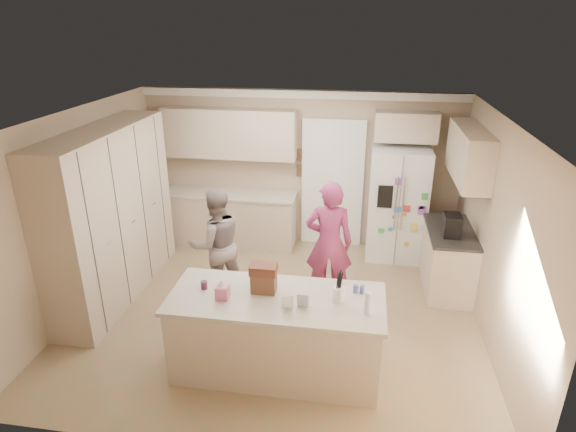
% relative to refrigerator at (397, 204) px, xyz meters
% --- Properties ---
extents(floor, '(5.20, 4.60, 0.02)m').
position_rel_refrigerator_xyz_m(floor, '(-1.61, -1.93, -0.91)').
color(floor, '#917654').
rests_on(floor, ground).
extents(ceiling, '(5.20, 4.60, 0.02)m').
position_rel_refrigerator_xyz_m(ceiling, '(-1.61, -1.93, 1.71)').
color(ceiling, white).
rests_on(ceiling, wall_back).
extents(wall_back, '(5.20, 0.02, 2.60)m').
position_rel_refrigerator_xyz_m(wall_back, '(-1.61, 0.38, 0.40)').
color(wall_back, tan).
rests_on(wall_back, ground).
extents(wall_front, '(5.20, 0.02, 2.60)m').
position_rel_refrigerator_xyz_m(wall_front, '(-1.61, -4.24, 0.40)').
color(wall_front, tan).
rests_on(wall_front, ground).
extents(wall_left, '(0.02, 4.60, 2.60)m').
position_rel_refrigerator_xyz_m(wall_left, '(-4.22, -1.93, 0.40)').
color(wall_left, tan).
rests_on(wall_left, ground).
extents(wall_right, '(0.02, 4.60, 2.60)m').
position_rel_refrigerator_xyz_m(wall_right, '(1.00, -1.93, 0.40)').
color(wall_right, tan).
rests_on(wall_right, ground).
extents(crown_back, '(5.20, 0.08, 0.12)m').
position_rel_refrigerator_xyz_m(crown_back, '(-1.61, 0.33, 1.63)').
color(crown_back, white).
rests_on(crown_back, wall_back).
extents(pantry_bank, '(0.60, 2.60, 2.35)m').
position_rel_refrigerator_xyz_m(pantry_bank, '(-3.91, -1.73, 0.28)').
color(pantry_bank, '#C5B098').
rests_on(pantry_bank, floor).
extents(back_base_cab, '(2.20, 0.60, 0.88)m').
position_rel_refrigerator_xyz_m(back_base_cab, '(-2.76, 0.07, -0.46)').
color(back_base_cab, '#C5B098').
rests_on(back_base_cab, floor).
extents(back_countertop, '(2.24, 0.63, 0.04)m').
position_rel_refrigerator_xyz_m(back_countertop, '(-2.76, 0.06, 0.00)').
color(back_countertop, beige).
rests_on(back_countertop, back_base_cab).
extents(back_upper_cab, '(2.20, 0.35, 0.80)m').
position_rel_refrigerator_xyz_m(back_upper_cab, '(-2.76, 0.19, 1.00)').
color(back_upper_cab, '#C5B098').
rests_on(back_upper_cab, wall_back).
extents(doorway_opening, '(0.90, 0.06, 2.10)m').
position_rel_refrigerator_xyz_m(doorway_opening, '(-1.06, 0.35, 0.15)').
color(doorway_opening, black).
rests_on(doorway_opening, floor).
extents(doorway_casing, '(1.02, 0.03, 2.22)m').
position_rel_refrigerator_xyz_m(doorway_casing, '(-1.06, 0.31, 0.15)').
color(doorway_casing, white).
rests_on(doorway_casing, floor).
extents(wall_frame_upper, '(0.15, 0.02, 0.20)m').
position_rel_refrigerator_xyz_m(wall_frame_upper, '(-1.59, 0.34, 0.65)').
color(wall_frame_upper, brown).
rests_on(wall_frame_upper, wall_back).
extents(wall_frame_lower, '(0.15, 0.02, 0.20)m').
position_rel_refrigerator_xyz_m(wall_frame_lower, '(-1.59, 0.34, 0.38)').
color(wall_frame_lower, brown).
rests_on(wall_frame_lower, wall_back).
extents(refrigerator, '(0.91, 0.71, 1.80)m').
position_rel_refrigerator_xyz_m(refrigerator, '(0.00, 0.00, 0.00)').
color(refrigerator, white).
rests_on(refrigerator, floor).
extents(fridge_seam, '(0.02, 0.02, 1.78)m').
position_rel_refrigerator_xyz_m(fridge_seam, '(0.00, -0.35, 0.00)').
color(fridge_seam, gray).
rests_on(fridge_seam, refrigerator).
extents(fridge_dispenser, '(0.22, 0.03, 0.35)m').
position_rel_refrigerator_xyz_m(fridge_dispenser, '(-0.22, -0.37, 0.25)').
color(fridge_dispenser, black).
rests_on(fridge_dispenser, refrigerator).
extents(fridge_handle_l, '(0.02, 0.02, 0.85)m').
position_rel_refrigerator_xyz_m(fridge_handle_l, '(-0.05, -0.37, 0.15)').
color(fridge_handle_l, silver).
rests_on(fridge_handle_l, refrigerator).
extents(fridge_handle_r, '(0.02, 0.02, 0.85)m').
position_rel_refrigerator_xyz_m(fridge_handle_r, '(0.05, -0.37, 0.15)').
color(fridge_handle_r, silver).
rests_on(fridge_handle_r, refrigerator).
extents(over_fridge_cab, '(0.95, 0.35, 0.45)m').
position_rel_refrigerator_xyz_m(over_fridge_cab, '(0.04, 0.19, 1.20)').
color(over_fridge_cab, '#C5B098').
rests_on(over_fridge_cab, wall_back).
extents(right_base_cab, '(0.60, 1.20, 0.88)m').
position_rel_refrigerator_xyz_m(right_base_cab, '(0.69, -0.93, -0.46)').
color(right_base_cab, '#C5B098').
rests_on(right_base_cab, floor).
extents(right_countertop, '(0.63, 1.24, 0.04)m').
position_rel_refrigerator_xyz_m(right_countertop, '(0.68, -0.93, 0.00)').
color(right_countertop, '#2D2B28').
rests_on(right_countertop, right_base_cab).
extents(right_upper_cab, '(0.35, 1.50, 0.70)m').
position_rel_refrigerator_xyz_m(right_upper_cab, '(0.82, -0.73, 1.05)').
color(right_upper_cab, '#C5B098').
rests_on(right_upper_cab, wall_right).
extents(coffee_maker, '(0.22, 0.28, 0.30)m').
position_rel_refrigerator_xyz_m(coffee_maker, '(0.64, -1.13, 0.17)').
color(coffee_maker, black).
rests_on(coffee_maker, right_countertop).
extents(island_base, '(2.20, 0.90, 0.88)m').
position_rel_refrigerator_xyz_m(island_base, '(-1.41, -3.03, -0.46)').
color(island_base, '#C5B098').
rests_on(island_base, floor).
extents(island_top, '(2.28, 0.96, 0.05)m').
position_rel_refrigerator_xyz_m(island_top, '(-1.41, -3.03, 0.00)').
color(island_top, beige).
rests_on(island_top, island_base).
extents(utensil_crock, '(0.13, 0.13, 0.15)m').
position_rel_refrigerator_xyz_m(utensil_crock, '(-0.76, -2.98, 0.10)').
color(utensil_crock, white).
rests_on(utensil_crock, island_top).
extents(tissue_box, '(0.13, 0.13, 0.14)m').
position_rel_refrigerator_xyz_m(tissue_box, '(-1.96, -3.13, 0.10)').
color(tissue_box, '#CC6490').
rests_on(tissue_box, island_top).
extents(tissue_plume, '(0.08, 0.08, 0.08)m').
position_rel_refrigerator_xyz_m(tissue_plume, '(-1.96, -3.13, 0.20)').
color(tissue_plume, white).
rests_on(tissue_plume, tissue_box).
extents(dollhouse_body, '(0.26, 0.18, 0.22)m').
position_rel_refrigerator_xyz_m(dollhouse_body, '(-1.56, -2.93, 0.14)').
color(dollhouse_body, brown).
rests_on(dollhouse_body, island_top).
extents(dollhouse_roof, '(0.28, 0.20, 0.10)m').
position_rel_refrigerator_xyz_m(dollhouse_roof, '(-1.56, -2.93, 0.30)').
color(dollhouse_roof, '#592D1E').
rests_on(dollhouse_roof, dollhouse_body).
extents(jam_jar, '(0.07, 0.07, 0.09)m').
position_rel_refrigerator_xyz_m(jam_jar, '(-2.21, -2.98, 0.07)').
color(jam_jar, '#59263F').
rests_on(jam_jar, island_top).
extents(greeting_card_a, '(0.12, 0.06, 0.16)m').
position_rel_refrigerator_xyz_m(greeting_card_a, '(-1.26, -3.23, 0.11)').
color(greeting_card_a, white).
rests_on(greeting_card_a, island_top).
extents(greeting_card_b, '(0.12, 0.05, 0.16)m').
position_rel_refrigerator_xyz_m(greeting_card_b, '(-1.11, -3.18, 0.11)').
color(greeting_card_b, silver).
rests_on(greeting_card_b, island_top).
extents(water_bottle, '(0.07, 0.07, 0.24)m').
position_rel_refrigerator_xyz_m(water_bottle, '(-0.46, -3.18, 0.14)').
color(water_bottle, silver).
rests_on(water_bottle, island_top).
extents(shaker_salt, '(0.05, 0.05, 0.09)m').
position_rel_refrigerator_xyz_m(shaker_salt, '(-0.59, -2.81, 0.07)').
color(shaker_salt, '#474EAA').
rests_on(shaker_salt, island_top).
extents(shaker_pepper, '(0.05, 0.05, 0.09)m').
position_rel_refrigerator_xyz_m(shaker_pepper, '(-0.52, -2.81, 0.07)').
color(shaker_pepper, '#474EAA').
rests_on(shaker_pepper, island_top).
extents(teen_boy, '(0.97, 0.91, 1.59)m').
position_rel_refrigerator_xyz_m(teen_boy, '(-2.48, -1.63, -0.11)').
color(teen_boy, gray).
rests_on(teen_boy, floor).
extents(teen_girl, '(0.65, 0.45, 1.73)m').
position_rel_refrigerator_xyz_m(teen_girl, '(-0.97, -1.51, -0.04)').
color(teen_girl, '#A53359').
rests_on(teen_girl, floor).
extents(fridge_magnets, '(0.76, 0.02, 1.44)m').
position_rel_refrigerator_xyz_m(fridge_magnets, '(0.00, -0.36, 0.00)').
color(fridge_magnets, tan).
rests_on(fridge_magnets, refrigerator).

